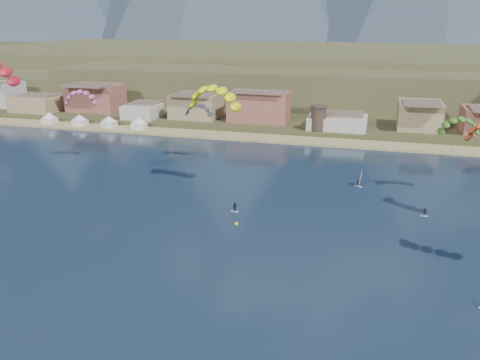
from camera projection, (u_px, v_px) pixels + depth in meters
The scene contains 13 objects.
ground at pixel (177, 322), 67.27m from camera, with size 2400.00×2400.00×0.00m, color black.
beach at pixel (299, 140), 164.19m from camera, with size 2200.00×12.00×0.90m.
land at pixel (360, 51), 579.72m from camera, with size 2200.00×900.00×4.00m.
foothills at pixel (377, 74), 271.50m from camera, with size 940.00×210.00×18.00m.
town at pixel (201, 103), 186.46m from camera, with size 400.00×24.00×12.00m.
watchtower at pixel (318, 118), 168.32m from camera, with size 5.82×5.82×8.60m.
beach_tents at pixel (93, 118), 182.30m from camera, with size 43.40×6.40×5.00m.
kitesurfer_yellow at pixel (214, 94), 109.44m from camera, with size 15.25×14.39×27.16m.
kitesurfer_green at pixel (460, 124), 106.43m from camera, with size 11.72×14.85×21.42m.
distant_kite_pink at pixel (80, 95), 131.46m from camera, with size 9.90×7.02×22.27m.
distant_kite_dark at pixel (198, 108), 135.25m from camera, with size 8.08×5.60×18.30m.
windsurfer at pixel (359, 182), 120.16m from camera, with size 2.30×2.34×3.69m.
buoy at pixel (236, 224), 98.54m from camera, with size 0.76×0.76×0.76m.
Camera 1 is at (23.52, -53.47, 39.42)m, focal length 37.21 mm.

